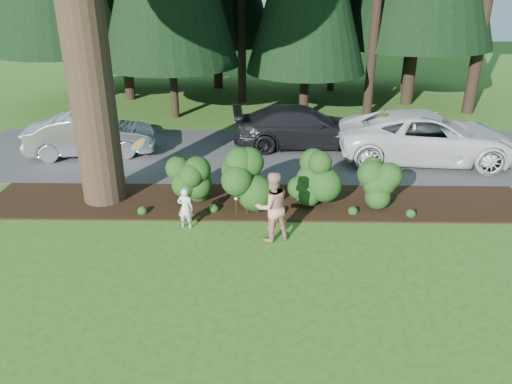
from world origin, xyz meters
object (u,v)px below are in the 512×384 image
at_px(car_white_suv, 428,137).
at_px(car_dark_suv, 302,127).
at_px(adult, 272,207).
at_px(car_silver_wagon, 90,135).
at_px(frisbee, 138,144).
at_px(child, 185,208).

relative_size(car_white_suv, car_dark_suv, 1.18).
xyz_separation_m(car_white_suv, adult, (-5.62, -5.85, 0.02)).
height_order(car_white_suv, car_dark_suv, car_white_suv).
xyz_separation_m(car_white_suv, car_dark_suv, (-4.38, 1.51, -0.10)).
relative_size(car_silver_wagon, adult, 2.49).
distance_m(car_silver_wagon, frisbee, 6.58).
bearing_deg(frisbee, adult, -11.69).
bearing_deg(frisbee, car_dark_suv, 55.07).
height_order(car_dark_suv, child, car_dark_suv).
relative_size(car_white_suv, child, 5.48).
relative_size(adult, frisbee, 4.03).
distance_m(car_white_suv, child, 9.51).
distance_m(child, frisbee, 2.06).
bearing_deg(child, car_white_suv, -138.51).
bearing_deg(adult, car_white_suv, -155.01).
bearing_deg(frisbee, car_white_suv, 29.70).
distance_m(car_silver_wagon, car_white_suv, 12.26).
bearing_deg(car_silver_wagon, frisbee, -159.61).
bearing_deg(car_white_suv, car_dark_suv, 75.24).
bearing_deg(car_dark_suv, frisbee, 140.14).
bearing_deg(adult, car_dark_suv, -120.76).
bearing_deg(car_silver_wagon, car_dark_suv, -91.74).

